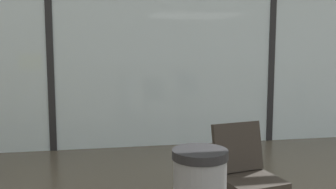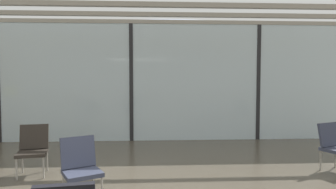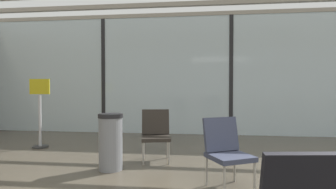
{
  "view_description": "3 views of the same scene",
  "coord_description": "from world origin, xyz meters",
  "px_view_note": "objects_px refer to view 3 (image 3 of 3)",
  "views": [
    {
      "loc": [
        -2.79,
        -0.57,
        1.53
      ],
      "look_at": [
        -1.28,
        7.6,
        0.51
      ],
      "focal_mm": 39.82,
      "sensor_mm": 36.0,
      "label": 1
    },
    {
      "loc": [
        0.56,
        -2.9,
        1.71
      ],
      "look_at": [
        1.08,
        6.73,
        1.17
      ],
      "focal_mm": 31.74,
      "sensor_mm": 36.0,
      "label": 2
    },
    {
      "loc": [
        -0.75,
        -2.3,
        1.26
      ],
      "look_at": [
        -1.35,
        2.5,
        1.14
      ],
      "focal_mm": 29.64,
      "sensor_mm": 36.0,
      "label": 3
    }
  ],
  "objects_px": {
    "lounge_chair_2": "(156,132)",
    "trash_bin": "(111,142)",
    "parked_airplane": "(248,68)",
    "info_sign": "(40,115)",
    "lounge_chair_3": "(226,148)"
  },
  "relations": [
    {
      "from": "lounge_chair_2",
      "to": "lounge_chair_3",
      "type": "height_order",
      "value": "same"
    },
    {
      "from": "parked_airplane",
      "to": "lounge_chair_3",
      "type": "height_order",
      "value": "parked_airplane"
    },
    {
      "from": "lounge_chair_2",
      "to": "lounge_chair_3",
      "type": "xyz_separation_m",
      "value": [
        1.1,
        -1.16,
        0.0
      ]
    },
    {
      "from": "parked_airplane",
      "to": "lounge_chair_2",
      "type": "bearing_deg",
      "value": -110.34
    },
    {
      "from": "parked_airplane",
      "to": "lounge_chair_2",
      "type": "distance_m",
      "value": 7.87
    },
    {
      "from": "lounge_chair_2",
      "to": "info_sign",
      "type": "xyz_separation_m",
      "value": [
        -2.58,
        0.7,
        0.18
      ]
    },
    {
      "from": "trash_bin",
      "to": "info_sign",
      "type": "bearing_deg",
      "value": 146.06
    },
    {
      "from": "lounge_chair_3",
      "to": "info_sign",
      "type": "relative_size",
      "value": 0.6
    },
    {
      "from": "lounge_chair_3",
      "to": "info_sign",
      "type": "xyz_separation_m",
      "value": [
        -3.69,
        1.86,
        0.18
      ]
    },
    {
      "from": "trash_bin",
      "to": "info_sign",
      "type": "distance_m",
      "value": 2.41
    },
    {
      "from": "trash_bin",
      "to": "info_sign",
      "type": "height_order",
      "value": "info_sign"
    },
    {
      "from": "parked_airplane",
      "to": "info_sign",
      "type": "distance_m",
      "value": 8.5
    },
    {
      "from": "trash_bin",
      "to": "lounge_chair_3",
      "type": "bearing_deg",
      "value": -16.96
    },
    {
      "from": "lounge_chair_2",
      "to": "info_sign",
      "type": "height_order",
      "value": "info_sign"
    },
    {
      "from": "lounge_chair_2",
      "to": "trash_bin",
      "type": "xyz_separation_m",
      "value": [
        -0.59,
        -0.65,
        -0.06
      ]
    }
  ]
}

